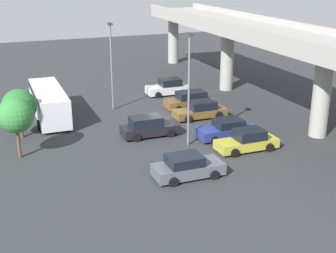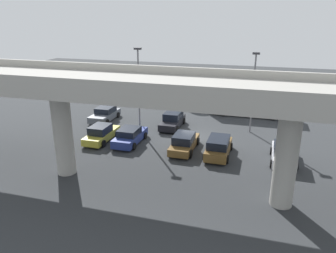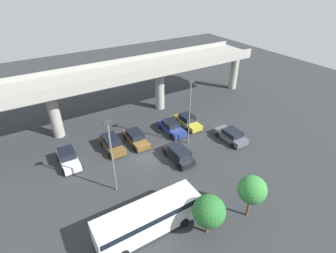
{
  "view_description": "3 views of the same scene",
  "coord_description": "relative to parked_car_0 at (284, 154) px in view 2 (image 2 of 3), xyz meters",
  "views": [
    {
      "loc": [
        36.56,
        -13.62,
        13.23
      ],
      "look_at": [
        3.55,
        -0.81,
        0.81
      ],
      "focal_mm": 50.0,
      "sensor_mm": 36.0,
      "label": 1
    },
    {
      "loc": [
        -6.12,
        30.11,
        11.56
      ],
      "look_at": [
        2.16,
        2.24,
        1.61
      ],
      "focal_mm": 35.0,
      "sensor_mm": 36.0,
      "label": 2
    },
    {
      "loc": [
        -10.91,
        -22.47,
        19.47
      ],
      "look_at": [
        3.85,
        1.53,
        2.35
      ],
      "focal_mm": 28.0,
      "sensor_mm": 36.0,
      "label": 3
    }
  ],
  "objects": [
    {
      "name": "parked_car_1",
      "position": [
        5.36,
        0.12,
        0.02
      ],
      "size": [
        2.11,
        4.55,
        1.65
      ],
      "rotation": [
        0.0,
        0.0,
        -1.57
      ],
      "color": "brown",
      "rests_on": "ground_plane"
    },
    {
      "name": "parked_car_5",
      "position": [
        16.69,
        -0.16,
        -0.05
      ],
      "size": [
        2.03,
        4.69,
        1.58
      ],
      "rotation": [
        0.0,
        0.0,
        -1.57
      ],
      "color": "gold",
      "rests_on": "ground_plane"
    },
    {
      "name": "highway_overpass",
      "position": [
        8.23,
        6.7,
        5.73
      ],
      "size": [
        48.49,
        6.33,
        8.05
      ],
      "color": "#9E9B93",
      "rests_on": "ground_plane"
    },
    {
      "name": "lamp_post_near_aisle",
      "position": [
        14.15,
        -3.86,
        4.2
      ],
      "size": [
        0.7,
        0.35,
        8.55
      ],
      "color": "slate",
      "rests_on": "ground_plane"
    },
    {
      "name": "lamp_post_mid_lot",
      "position": [
        3.08,
        -6.83,
        3.98
      ],
      "size": [
        0.7,
        0.35,
        8.14
      ],
      "color": "slate",
      "rests_on": "ground_plane"
    },
    {
      "name": "tree_front_left",
      "position": [
        7.78,
        -15.6,
        1.8
      ],
      "size": [
        2.74,
        2.74,
        3.96
      ],
      "color": "brown",
      "rests_on": "ground_plane"
    },
    {
      "name": "parked_car_3",
      "position": [
        11.2,
        -6.03,
        0.0
      ],
      "size": [
        2.07,
        4.6,
        1.66
      ],
      "rotation": [
        0.0,
        0.0,
        1.57
      ],
      "color": "black",
      "rests_on": "ground_plane"
    },
    {
      "name": "parked_car_2",
      "position": [
        8.47,
        -0.18,
        -0.05
      ],
      "size": [
        2.08,
        4.79,
        1.56
      ],
      "rotation": [
        0.0,
        0.0,
        -1.57
      ],
      "color": "brown",
      "rests_on": "ground_plane"
    },
    {
      "name": "parked_car_6",
      "position": [
        19.35,
        -6.18,
        -0.06
      ],
      "size": [
        2.2,
        4.6,
        1.53
      ],
      "rotation": [
        0.0,
        0.0,
        1.57
      ],
      "color": "#515660",
      "rests_on": "ground_plane"
    },
    {
      "name": "tree_front_centre",
      "position": [
        12.04,
        -16.11,
        2.39
      ],
      "size": [
        2.52,
        2.52,
        4.44
      ],
      "color": "brown",
      "rests_on": "ground_plane"
    },
    {
      "name": "parked_car_0",
      "position": [
        0.0,
        0.0,
        0.0
      ],
      "size": [
        2.1,
        4.41,
        1.69
      ],
      "rotation": [
        0.0,
        0.0,
        -1.57
      ],
      "color": "silver",
      "rests_on": "ground_plane"
    },
    {
      "name": "parked_car_4",
      "position": [
        13.8,
        -0.37,
        -0.07
      ],
      "size": [
        2.15,
        4.67,
        1.51
      ],
      "rotation": [
        0.0,
        0.0,
        -1.57
      ],
      "color": "navy",
      "rests_on": "ground_plane"
    },
    {
      "name": "ground_plane",
      "position": [
        8.23,
        -3.78,
        -0.78
      ],
      "size": [
        100.9,
        100.9,
        0.0
      ],
      "primitive_type": "plane",
      "color": "#2D3033"
    },
    {
      "name": "shuttle_bus",
      "position": [
        3.64,
        -12.83,
        0.84
      ],
      "size": [
        9.17,
        2.8,
        2.71
      ],
      "color": "silver",
      "rests_on": "ground_plane"
    }
  ]
}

